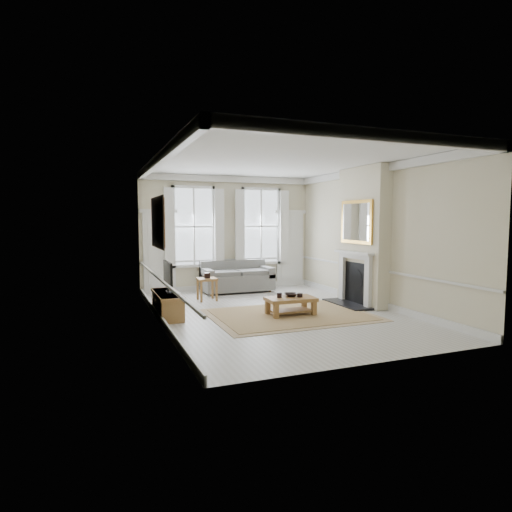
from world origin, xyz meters
name	(u,v)px	position (x,y,z in m)	size (l,w,h in m)	color
floor	(276,313)	(0.00, 0.00, 0.00)	(7.20, 7.20, 0.00)	#B7B5AD
ceiling	(277,160)	(0.00, 0.00, 3.40)	(7.20, 7.20, 0.00)	white
back_wall	(228,233)	(0.00, 3.60, 1.70)	(5.20, 5.20, 0.00)	beige
left_wall	(158,240)	(-2.60, 0.00, 1.70)	(7.20, 7.20, 0.00)	beige
right_wall	(374,236)	(2.60, 0.00, 1.70)	(7.20, 7.20, 0.00)	beige
window_left	(194,227)	(-1.05, 3.55, 1.90)	(1.26, 0.20, 2.20)	#B2BCC6
window_right	(261,226)	(1.05, 3.55, 1.90)	(1.26, 0.20, 2.20)	#B2BCC6
door_left	(159,253)	(-2.05, 3.56, 1.15)	(0.90, 0.08, 2.30)	silver
door_right	(290,250)	(2.05, 3.56, 1.15)	(0.90, 0.08, 2.30)	silver
painting	(158,222)	(-2.56, 0.30, 2.05)	(0.05, 1.66, 1.06)	#A4681C
chimney_breast	(363,236)	(2.43, 0.20, 1.70)	(0.35, 1.70, 3.38)	beige
hearth	(347,304)	(2.00, 0.20, 0.03)	(0.55, 1.50, 0.05)	black
fireplace	(355,275)	(2.20, 0.20, 0.73)	(0.21, 1.45, 1.33)	silver
mirror	(356,222)	(2.21, 0.20, 2.05)	(0.06, 1.26, 1.06)	gold
sofa	(237,279)	(0.10, 3.11, 0.37)	(2.02, 0.98, 0.90)	slate
side_table	(207,282)	(-1.06, 2.06, 0.48)	(0.50, 0.50, 0.59)	brown
rug	(291,315)	(0.21, -0.29, 0.01)	(3.50, 2.60, 0.02)	tan
coffee_table	(291,301)	(0.21, -0.29, 0.32)	(1.10, 0.67, 0.40)	brown
ceramic_pot_a	(279,295)	(-0.04, -0.24, 0.46)	(0.11, 0.11, 0.11)	black
ceramic_pot_b	(300,295)	(0.41, -0.34, 0.44)	(0.12, 0.12, 0.09)	black
bowl	(291,295)	(0.26, -0.19, 0.44)	(0.29, 0.29, 0.07)	black
tv_stand	(167,305)	(-2.34, 0.59, 0.26)	(0.47, 1.46, 0.52)	brown
tv	(168,275)	(-2.32, 0.59, 0.92)	(0.08, 0.90, 0.68)	black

